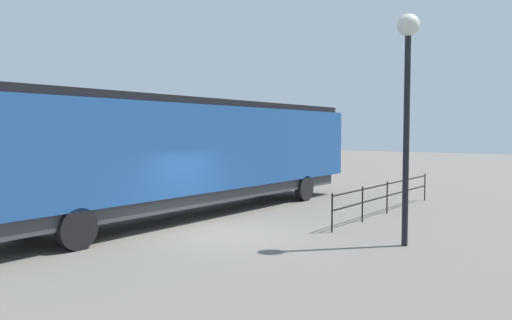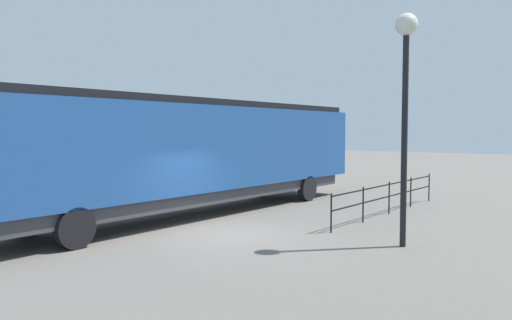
% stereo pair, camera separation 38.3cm
% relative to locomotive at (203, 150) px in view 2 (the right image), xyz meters
% --- Properties ---
extents(ground_plane, '(120.00, 120.00, 0.00)m').
position_rel_locomotive_xyz_m(ground_plane, '(3.09, -2.33, -2.35)').
color(ground_plane, '#666059').
extents(locomotive, '(2.89, 17.64, 4.17)m').
position_rel_locomotive_xyz_m(locomotive, '(0.00, 0.00, 0.00)').
color(locomotive, navy).
rests_on(locomotive, ground_plane).
extents(lamp_post, '(0.58, 0.58, 6.11)m').
position_rel_locomotive_xyz_m(lamp_post, '(7.90, -0.61, 2.21)').
color(lamp_post, black).
rests_on(lamp_post, ground_plane).
extents(platform_fence, '(0.05, 8.66, 1.19)m').
position_rel_locomotive_xyz_m(platform_fence, '(5.52, 4.09, -1.57)').
color(platform_fence, black).
rests_on(platform_fence, ground_plane).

